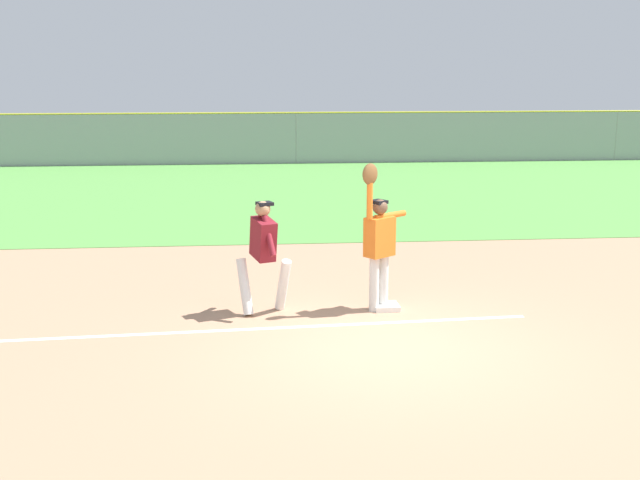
{
  "coord_description": "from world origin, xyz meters",
  "views": [
    {
      "loc": [
        -1.79,
        -9.95,
        3.67
      ],
      "look_at": [
        -0.73,
        1.97,
        1.05
      ],
      "focal_mm": 44.73,
      "sensor_mm": 36.0,
      "label": 1
    }
  ],
  "objects_px": {
    "parked_car_blue": "(96,139)",
    "parked_car_red": "(256,138)",
    "first_base": "(386,307)",
    "baseball": "(366,173)",
    "parked_car_tan": "(540,136)",
    "runner": "(263,249)",
    "parked_car_green": "(393,137)",
    "fielder": "(379,239)"
  },
  "relations": [
    {
      "from": "first_base",
      "to": "runner",
      "type": "height_order",
      "value": "runner"
    },
    {
      "from": "parked_car_blue",
      "to": "baseball",
      "type": "bearing_deg",
      "value": -70.77
    },
    {
      "from": "parked_car_blue",
      "to": "first_base",
      "type": "bearing_deg",
      "value": -70.4
    },
    {
      "from": "fielder",
      "to": "parked_car_blue",
      "type": "xyz_separation_m",
      "value": [
        -8.28,
        22.43,
        -0.45
      ]
    },
    {
      "from": "runner",
      "to": "parked_car_red",
      "type": "height_order",
      "value": "runner"
    },
    {
      "from": "first_base",
      "to": "parked_car_red",
      "type": "relative_size",
      "value": 0.09
    },
    {
      "from": "first_base",
      "to": "parked_car_blue",
      "type": "height_order",
      "value": "parked_car_blue"
    },
    {
      "from": "first_base",
      "to": "parked_car_green",
      "type": "xyz_separation_m",
      "value": [
        4.17,
        22.58,
        0.63
      ]
    },
    {
      "from": "first_base",
      "to": "runner",
      "type": "relative_size",
      "value": 0.22
    },
    {
      "from": "runner",
      "to": "parked_car_green",
      "type": "height_order",
      "value": "runner"
    },
    {
      "from": "fielder",
      "to": "parked_car_red",
      "type": "height_order",
      "value": "fielder"
    },
    {
      "from": "parked_car_red",
      "to": "parked_car_blue",
      "type": "bearing_deg",
      "value": -178.73
    },
    {
      "from": "parked_car_tan",
      "to": "parked_car_green",
      "type": "bearing_deg",
      "value": -175.02
    },
    {
      "from": "parked_car_tan",
      "to": "parked_car_red",
      "type": "bearing_deg",
      "value": -174.31
    },
    {
      "from": "first_base",
      "to": "parked_car_blue",
      "type": "relative_size",
      "value": 0.09
    },
    {
      "from": "runner",
      "to": "parked_car_green",
      "type": "xyz_separation_m",
      "value": [
        6.05,
        22.59,
        -0.32
      ]
    },
    {
      "from": "runner",
      "to": "baseball",
      "type": "distance_m",
      "value": 1.95
    },
    {
      "from": "runner",
      "to": "parked_car_green",
      "type": "relative_size",
      "value": 0.38
    },
    {
      "from": "parked_car_green",
      "to": "parked_car_tan",
      "type": "height_order",
      "value": "same"
    },
    {
      "from": "parked_car_red",
      "to": "parked_car_green",
      "type": "height_order",
      "value": "same"
    },
    {
      "from": "fielder",
      "to": "parked_car_red",
      "type": "xyz_separation_m",
      "value": [
        -1.62,
        22.56,
        -0.45
      ]
    },
    {
      "from": "parked_car_blue",
      "to": "parked_car_red",
      "type": "bearing_deg",
      "value": 0.12
    },
    {
      "from": "fielder",
      "to": "runner",
      "type": "relative_size",
      "value": 1.33
    },
    {
      "from": "runner",
      "to": "parked_car_blue",
      "type": "bearing_deg",
      "value": 85.08
    },
    {
      "from": "first_base",
      "to": "baseball",
      "type": "bearing_deg",
      "value": 131.2
    },
    {
      "from": "baseball",
      "to": "parked_car_red",
      "type": "distance_m",
      "value": 22.3
    },
    {
      "from": "fielder",
      "to": "first_base",
      "type": "bearing_deg",
      "value": -114.68
    },
    {
      "from": "parked_car_green",
      "to": "parked_car_tan",
      "type": "distance_m",
      "value": 6.52
    },
    {
      "from": "first_base",
      "to": "parked_car_tan",
      "type": "height_order",
      "value": "parked_car_tan"
    },
    {
      "from": "baseball",
      "to": "parked_car_blue",
      "type": "bearing_deg",
      "value": 110.21
    },
    {
      "from": "baseball",
      "to": "parked_car_tan",
      "type": "distance_m",
      "value": 24.75
    },
    {
      "from": "first_base",
      "to": "parked_car_green",
      "type": "distance_m",
      "value": 22.97
    },
    {
      "from": "fielder",
      "to": "parked_car_tan",
      "type": "xyz_separation_m",
      "value": [
        10.83,
        22.49,
        -0.45
      ]
    },
    {
      "from": "parked_car_green",
      "to": "parked_car_tan",
      "type": "relative_size",
      "value": 0.99
    },
    {
      "from": "first_base",
      "to": "parked_car_blue",
      "type": "bearing_deg",
      "value": 110.59
    },
    {
      "from": "baseball",
      "to": "first_base",
      "type": "bearing_deg",
      "value": -48.8
    },
    {
      "from": "baseball",
      "to": "parked_car_tan",
      "type": "bearing_deg",
      "value": 63.62
    },
    {
      "from": "parked_car_blue",
      "to": "parked_car_green",
      "type": "height_order",
      "value": "same"
    },
    {
      "from": "runner",
      "to": "parked_car_blue",
      "type": "xyz_separation_m",
      "value": [
        -6.54,
        22.42,
        -0.32
      ]
    },
    {
      "from": "baseball",
      "to": "parked_car_blue",
      "type": "xyz_separation_m",
      "value": [
        -8.13,
        22.08,
        -1.39
      ]
    },
    {
      "from": "baseball",
      "to": "parked_car_red",
      "type": "relative_size",
      "value": 0.02
    },
    {
      "from": "first_base",
      "to": "parked_car_red",
      "type": "distance_m",
      "value": 22.61
    }
  ]
}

